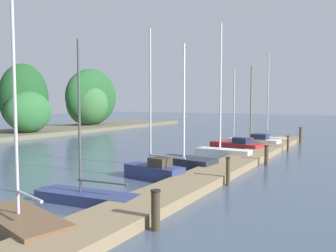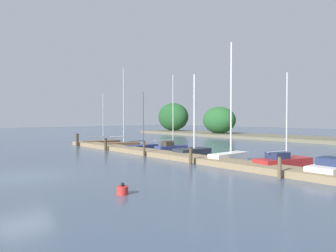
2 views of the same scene
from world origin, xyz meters
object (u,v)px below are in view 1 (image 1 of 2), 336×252
sailboat_1 (20,219)px  sailboat_7 (253,141)px  sailboat_5 (221,151)px  mooring_piling_3 (266,155)px  sailboat_2 (83,195)px  sailboat_4 (185,161)px  sailboat_6 (236,145)px  sailboat_8 (268,137)px  mooring_piling_1 (156,210)px  mooring_piling_2 (228,171)px  mooring_piling_4 (288,143)px  sailboat_3 (153,169)px  mooring_piling_5 (300,135)px

sailboat_1 → sailboat_7: sailboat_1 is taller
sailboat_5 → mooring_piling_3: sailboat_5 is taller
sailboat_2 → sailboat_5: bearing=-101.0°
sailboat_4 → sailboat_6: (7.40, -0.07, -0.01)m
sailboat_8 → mooring_piling_1: size_ratio=6.86×
sailboat_1 → sailboat_2: size_ratio=1.45×
sailboat_8 → mooring_piling_2: 16.23m
sailboat_6 → mooring_piling_2: bearing=121.7°
sailboat_1 → sailboat_4: (9.59, 0.17, 0.05)m
sailboat_6 → sailboat_1: bearing=104.6°
mooring_piling_2 → sailboat_2: bearing=144.9°
mooring_piling_1 → sailboat_6: bearing=11.5°
sailboat_1 → mooring_piling_3: bearing=-89.9°
sailboat_6 → sailboat_7: sailboat_7 is taller
sailboat_5 → sailboat_8: size_ratio=1.07×
mooring_piling_3 → mooring_piling_4: mooring_piling_4 is taller
sailboat_4 → mooring_piling_1: (-7.75, -3.15, 0.16)m
sailboat_3 → mooring_piling_1: sailboat_3 is taller
sailboat_1 → mooring_piling_1: (1.84, -2.98, 0.21)m
sailboat_6 → sailboat_4: bearing=103.8°
sailboat_2 → mooring_piling_5: (21.45, -3.35, 0.40)m
sailboat_3 → sailboat_4: bearing=-86.8°
sailboat_2 → mooring_piling_2: size_ratio=4.69×
sailboat_3 → mooring_piling_4: bearing=-99.4°
mooring_piling_5 → sailboat_5: bearing=166.1°
sailboat_8 → sailboat_5: bearing=96.6°
sailboat_3 → mooring_piling_1: 6.06m
sailboat_2 → sailboat_7: size_ratio=0.89×
sailboat_6 → mooring_piling_1: 15.46m
sailboat_4 → mooring_piling_3: bearing=-133.0°
sailboat_4 → sailboat_8: size_ratio=0.85×
sailboat_7 → mooring_piling_5: bearing=-120.7°
mooring_piling_1 → mooring_piling_3: bearing=-0.7°
sailboat_3 → mooring_piling_1: bearing=130.6°
sailboat_6 → mooring_piling_4: (1.46, -3.18, 0.17)m
sailboat_4 → mooring_piling_2: 3.76m
sailboat_6 → mooring_piling_1: sailboat_6 is taller
sailboat_2 → sailboat_6: bearing=-98.6°
sailboat_8 → mooring_piling_5: (0.68, -2.44, 0.24)m
mooring_piling_3 → mooring_piling_5: (11.61, 0.18, 0.10)m
sailboat_6 → mooring_piling_1: bearing=115.8°
sailboat_2 → sailboat_5: size_ratio=0.68×
sailboat_6 → mooring_piling_2: 10.02m
sailboat_3 → mooring_piling_1: (-5.06, -3.34, 0.12)m
sailboat_5 → mooring_piling_1: size_ratio=7.37×
mooring_piling_1 → mooring_piling_5: mooring_piling_5 is taller
sailboat_4 → sailboat_2: bearing=92.9°
sailboat_1 → sailboat_4: sailboat_1 is taller
sailboat_1 → mooring_piling_5: size_ratio=6.14×
sailboat_4 → mooring_piling_1: bearing=117.1°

